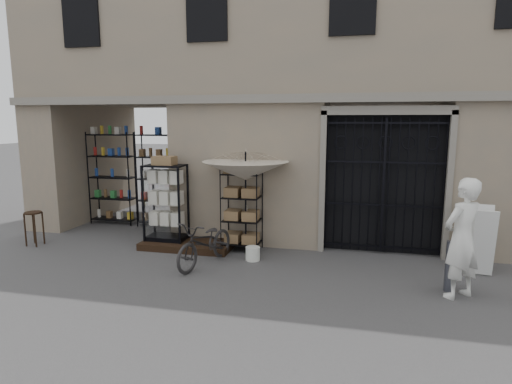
% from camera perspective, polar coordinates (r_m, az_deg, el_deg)
% --- Properties ---
extents(ground, '(80.00, 80.00, 0.00)m').
position_cam_1_polar(ground, '(7.65, 3.53, -11.98)').
color(ground, black).
rests_on(ground, ground).
extents(main_building, '(14.00, 4.00, 9.00)m').
position_cam_1_polar(main_building, '(11.21, 7.40, 18.18)').
color(main_building, '#85725C').
rests_on(main_building, ground).
extents(shop_recess, '(3.00, 1.70, 3.00)m').
position_cam_1_polar(shop_recess, '(11.41, -16.75, 2.59)').
color(shop_recess, black).
rests_on(shop_recess, ground).
extents(shop_shelving, '(2.70, 0.50, 2.50)m').
position_cam_1_polar(shop_shelving, '(11.90, -15.71, 1.69)').
color(shop_shelving, black).
rests_on(shop_shelving, ground).
extents(iron_gate, '(2.50, 0.21, 3.00)m').
position_cam_1_polar(iron_gate, '(9.41, 16.58, 1.17)').
color(iron_gate, black).
rests_on(iron_gate, ground).
extents(step_platform, '(2.00, 0.90, 0.15)m').
position_cam_1_polar(step_platform, '(9.67, -9.13, -6.96)').
color(step_platform, black).
rests_on(step_platform, ground).
extents(display_cabinet, '(0.97, 0.76, 1.83)m').
position_cam_1_polar(display_cabinet, '(9.71, -11.92, -1.91)').
color(display_cabinet, black).
rests_on(display_cabinet, step_platform).
extents(wire_rack, '(0.79, 0.56, 1.79)m').
position_cam_1_polar(wire_rack, '(9.22, -1.90, -2.52)').
color(wire_rack, black).
rests_on(wire_rack, ground).
extents(market_umbrella, '(1.62, 1.66, 2.59)m').
position_cam_1_polar(market_umbrella, '(8.98, -1.41, 3.53)').
color(market_umbrella, black).
rests_on(market_umbrella, ground).
extents(white_bucket, '(0.38, 0.38, 0.28)m').
position_cam_1_polar(white_bucket, '(8.74, -0.43, -8.20)').
color(white_bucket, silver).
rests_on(white_bucket, ground).
extents(bicycle, '(0.82, 1.03, 1.72)m').
position_cam_1_polar(bicycle, '(8.57, -6.66, -9.63)').
color(bicycle, black).
rests_on(bicycle, ground).
extents(wooden_stool, '(0.47, 0.47, 0.77)m').
position_cam_1_polar(wooden_stool, '(10.91, -27.47, -4.24)').
color(wooden_stool, black).
rests_on(wooden_stool, ground).
extents(steel_bollard, '(0.19, 0.19, 0.85)m').
position_cam_1_polar(steel_bollard, '(7.83, 24.46, -9.01)').
color(steel_bollard, '#525561').
rests_on(steel_bollard, ground).
extents(shopkeeper, '(1.78, 1.94, 0.46)m').
position_cam_1_polar(shopkeeper, '(7.79, 25.23, -12.50)').
color(shopkeeper, silver).
rests_on(shopkeeper, ground).
extents(easel_sign, '(0.68, 0.76, 1.24)m').
position_cam_1_polar(easel_sign, '(8.85, 27.30, -5.70)').
color(easel_sign, silver).
rests_on(easel_sign, ground).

